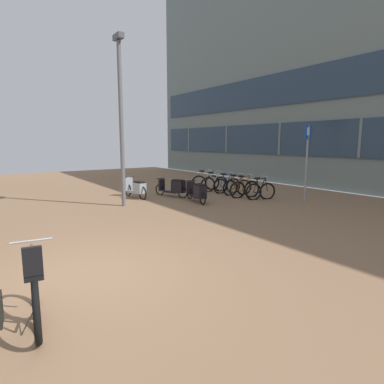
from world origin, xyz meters
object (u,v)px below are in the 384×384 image
(scooter_far, at_px, (137,188))
(bicycle_rack_03, at_px, (227,186))
(bicycle_rack_02, at_px, (237,187))
(bicycle_rack_05, at_px, (206,182))
(bicycle_rack_00, at_px, (260,191))
(scooter_mid, at_px, (198,192))
(bicycle_foreground, at_px, (32,295))
(lamp_post, at_px, (121,113))
(bicycle_rack_01, at_px, (245,189))
(scooter_near, at_px, (174,187))
(bicycle_rack_04, at_px, (214,184))
(parking_sign, at_px, (307,156))

(scooter_far, bearing_deg, bicycle_rack_03, -16.32)
(bicycle_rack_02, relative_size, bicycle_rack_05, 0.97)
(bicycle_rack_00, height_order, scooter_mid, bicycle_rack_00)
(bicycle_foreground, height_order, lamp_post, lamp_post)
(bicycle_rack_01, xyz_separation_m, scooter_mid, (-2.12, 0.25, 0.04))
(bicycle_rack_05, xyz_separation_m, lamp_post, (-4.63, -1.41, 2.80))
(bicycle_rack_01, height_order, scooter_far, bicycle_rack_01)
(scooter_far, bearing_deg, bicycle_rack_00, -38.93)
(bicycle_rack_00, distance_m, scooter_near, 3.42)
(bicycle_rack_02, relative_size, bicycle_rack_03, 1.01)
(scooter_near, bearing_deg, bicycle_rack_04, 4.22)
(bicycle_rack_00, height_order, bicycle_rack_05, bicycle_rack_05)
(bicycle_rack_04, relative_size, lamp_post, 0.23)
(bicycle_rack_00, relative_size, bicycle_rack_03, 0.96)
(bicycle_rack_04, bearing_deg, bicycle_rack_00, -85.74)
(bicycle_rack_00, relative_size, scooter_far, 0.71)
(bicycle_rack_00, relative_size, lamp_post, 0.21)
(bicycle_rack_05, xyz_separation_m, scooter_near, (-2.20, -0.81, 0.04))
(bicycle_rack_03, distance_m, scooter_near, 2.43)
(parking_sign, bearing_deg, bicycle_rack_03, 107.37)
(scooter_mid, bearing_deg, bicycle_rack_05, 47.75)
(bicycle_rack_02, distance_m, bicycle_rack_03, 0.65)
(bicycle_rack_00, height_order, lamp_post, lamp_post)
(bicycle_rack_03, relative_size, parking_sign, 0.45)
(bicycle_foreground, xyz_separation_m, bicycle_rack_03, (8.63, 6.47, -0.08))
(scooter_near, bearing_deg, bicycle_rack_01, -39.27)
(bicycle_foreground, bearing_deg, parking_sign, 18.54)
(bicycle_rack_00, bearing_deg, bicycle_rack_02, 90.98)
(bicycle_foreground, height_order, bicycle_rack_04, bicycle_foreground)
(bicycle_foreground, distance_m, parking_sign, 10.25)
(bicycle_rack_03, distance_m, scooter_far, 3.91)
(bicycle_rack_05, bearing_deg, scooter_near, -159.74)
(scooter_mid, bearing_deg, lamp_post, 159.37)
(bicycle_foreground, relative_size, bicycle_rack_05, 1.08)
(scooter_mid, bearing_deg, scooter_near, 92.49)
(lamp_post, bearing_deg, bicycle_rack_00, -20.84)
(bicycle_rack_04, relative_size, scooter_near, 0.80)
(bicycle_rack_01, relative_size, scooter_mid, 0.78)
(bicycle_rack_05, bearing_deg, bicycle_rack_01, -90.37)
(bicycle_rack_01, relative_size, bicycle_rack_05, 1.01)
(scooter_far, bearing_deg, bicycle_rack_02, -24.99)
(bicycle_rack_02, height_order, bicycle_rack_04, bicycle_rack_04)
(bicycle_rack_04, xyz_separation_m, bicycle_rack_05, (-0.00, 0.65, 0.01))
(bicycle_rack_03, distance_m, scooter_mid, 2.54)
(bicycle_rack_02, bearing_deg, bicycle_rack_05, 95.16)
(bicycle_rack_02, relative_size, scooter_near, 0.79)
(bicycle_rack_02, relative_size, parking_sign, 0.46)
(bicycle_rack_01, xyz_separation_m, bicycle_rack_03, (0.19, 1.30, -0.01))
(bicycle_foreground, relative_size, bicycle_rack_01, 1.07)
(bicycle_rack_03, xyz_separation_m, bicycle_rack_04, (-0.17, 0.65, 0.01))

